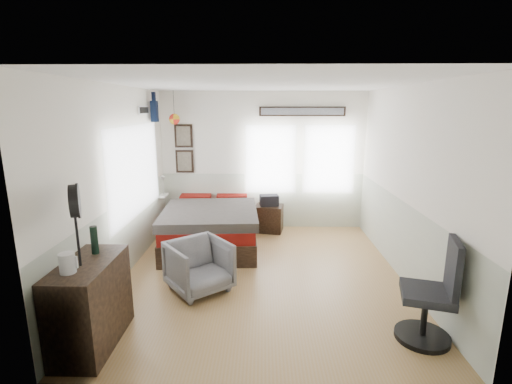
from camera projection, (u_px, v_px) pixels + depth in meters
ground_plane at (262, 275)px, 5.45m from camera, size 4.00×4.50×0.01m
room_shell at (257, 164)px, 5.27m from camera, size 4.02×4.52×2.71m
wall_decor at (204, 124)px, 6.91m from camera, size 3.55×1.32×1.44m
bed at (211, 226)px, 6.59m from camera, size 1.69×2.28×0.70m
dresser at (91, 304)px, 3.76m from camera, size 0.48×1.00×0.90m
armchair at (199, 266)px, 4.91m from camera, size 1.03×1.03×0.68m
nightstand at (269, 218)px, 7.29m from camera, size 0.59×0.51×0.52m
task_chair at (433, 300)px, 3.81m from camera, size 0.61×0.61×1.13m
kettle at (67, 263)px, 3.41m from camera, size 0.17×0.14×0.19m
bottle at (94, 240)px, 3.86m from camera, size 0.07×0.07×0.30m
stand_fan at (75, 203)px, 3.45m from camera, size 0.21×0.31×0.81m
black_bag at (269, 200)px, 7.21m from camera, size 0.38×0.28×0.21m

